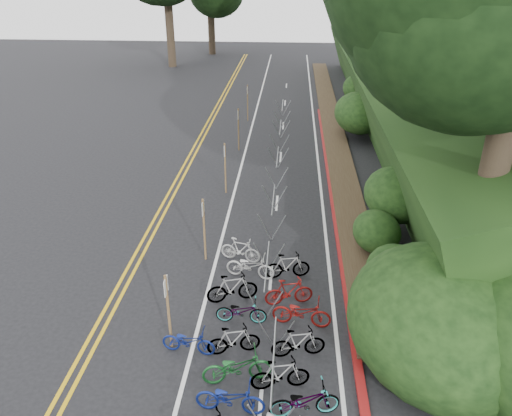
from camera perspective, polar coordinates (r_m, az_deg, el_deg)
The scene contains 10 objects.
ground at distance 15.19m, azimuth -11.27°, elevation -15.78°, with size 120.00×120.00×0.00m, color black.
road_markings at distance 23.35m, azimuth -3.65°, elevation 0.87°, with size 7.47×80.00×0.01m.
red_curb at distance 24.95m, azimuth 8.55°, elevation 2.48°, with size 0.25×28.00×0.10m, color maroon.
embankment at distance 32.09m, azimuth 21.35°, elevation 11.20°, with size 14.30×48.14×9.11m.
bike_rack_front at distance 13.39m, azimuth 2.01°, elevation -17.52°, with size 1.09×3.23×1.06m.
bike_racks_rest at distance 25.48m, azimuth 2.45°, elevation 5.25°, with size 1.14×23.00×1.17m.
signpost_near at distance 14.40m, azimuth -10.02°, elevation -11.06°, with size 0.08×0.40×2.47m.
signposts_rest at distance 26.39m, azimuth -2.71°, elevation 7.34°, with size 0.08×18.40×2.50m.
bike_front at distance 14.75m, azimuth -7.73°, elevation -14.82°, with size 1.56×0.54×0.82m, color navy.
bike_valet at distance 14.79m, azimuth 0.54°, elevation -14.07°, with size 3.28×9.72×1.04m.
Camera 1 is at (3.65, -10.74, 10.11)m, focal length 35.00 mm.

